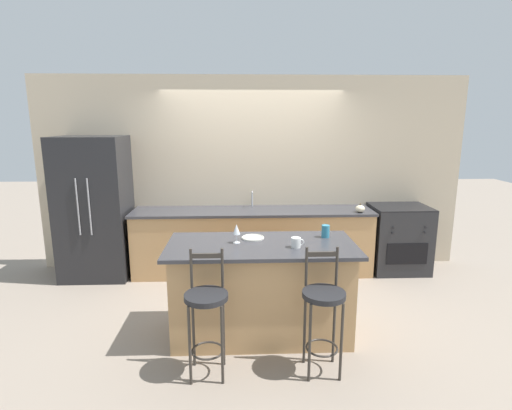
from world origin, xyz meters
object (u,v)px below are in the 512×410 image
object	(u,v)px
refrigerator	(95,208)
oven_range	(398,238)
dinner_plate	(253,238)
pumpkin_decoration	(360,209)
coffee_mug	(296,243)
bar_stool_far	(323,307)
wine_glass	(236,230)
tumbler_cup	(325,231)
bar_stool_near	(207,309)

from	to	relation	value
refrigerator	oven_range	size ratio (longest dim) A/B	2.04
dinner_plate	pumpkin_decoration	xyz separation A→B (m)	(1.47, 1.29, -0.01)
coffee_mug	dinner_plate	bearing A→B (deg)	142.64
bar_stool_far	dinner_plate	world-z (taller)	bar_stool_far
bar_stool_far	oven_range	bearing A→B (deg)	56.04
oven_range	refrigerator	bearing A→B (deg)	-179.57
wine_glass	coffee_mug	distance (m)	0.58
refrigerator	pumpkin_decoration	world-z (taller)	refrigerator
dinner_plate	tumbler_cup	world-z (taller)	tumbler_cup
tumbler_cup	pumpkin_decoration	distance (m)	1.47
wine_glass	coffee_mug	size ratio (longest dim) A/B	1.51
bar_stool_far	coffee_mug	xyz separation A→B (m)	(-0.16, 0.50, 0.40)
bar_stool_near	pumpkin_decoration	world-z (taller)	bar_stool_near
bar_stool_near	tumbler_cup	world-z (taller)	same
coffee_mug	oven_range	bearing A→B (deg)	46.32
bar_stool_far	dinner_plate	bearing A→B (deg)	124.74
tumbler_cup	oven_range	bearing A→B (deg)	47.17
pumpkin_decoration	dinner_plate	bearing A→B (deg)	-138.76
dinner_plate	refrigerator	bearing A→B (deg)	144.88
oven_range	tumbler_cup	size ratio (longest dim) A/B	7.41
oven_range	bar_stool_far	distance (m)	2.76
refrigerator	coffee_mug	xyz separation A→B (m)	(2.46, -1.75, 0.04)
bar_stool_near	bar_stool_far	distance (m)	0.96
wine_glass	tumbler_cup	world-z (taller)	wine_glass
pumpkin_decoration	tumbler_cup	bearing A→B (deg)	-120.03
refrigerator	bar_stool_far	size ratio (longest dim) A/B	1.78
coffee_mug	pumpkin_decoration	bearing A→B (deg)	55.86
bar_stool_near	oven_range	bearing A→B (deg)	42.47
bar_stool_far	coffee_mug	size ratio (longest dim) A/B	8.70
coffee_mug	bar_stool_far	bearing A→B (deg)	-71.96
oven_range	coffee_mug	bearing A→B (deg)	-133.68
bar_stool_near	tumbler_cup	xyz separation A→B (m)	(1.14, 0.82, 0.42)
oven_range	pumpkin_decoration	distance (m)	0.81
bar_stool_near	coffee_mug	distance (m)	1.03
bar_stool_near	dinner_plate	size ratio (longest dim) A/B	4.72
coffee_mug	tumbler_cup	size ratio (longest dim) A/B	0.98
bar_stool_far	wine_glass	xyz separation A→B (m)	(-0.72, 0.66, 0.49)
bar_stool_near	wine_glass	world-z (taller)	wine_glass
oven_range	tumbler_cup	bearing A→B (deg)	-132.83
refrigerator	bar_stool_near	size ratio (longest dim) A/B	1.78
bar_stool_near	pumpkin_decoration	distance (m)	2.83
bar_stool_near	pumpkin_decoration	xyz separation A→B (m)	(1.87, 2.09, 0.36)
wine_glass	tumbler_cup	xyz separation A→B (m)	(0.89, 0.15, -0.07)
oven_range	dinner_plate	distance (m)	2.62
pumpkin_decoration	oven_range	bearing A→B (deg)	17.40
bar_stool_far	pumpkin_decoration	size ratio (longest dim) A/B	8.65
refrigerator	dinner_plate	bearing A→B (deg)	-35.12
refrigerator	coffee_mug	distance (m)	3.02
oven_range	bar_stool_near	bearing A→B (deg)	-137.53
coffee_mug	pumpkin_decoration	distance (m)	1.92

